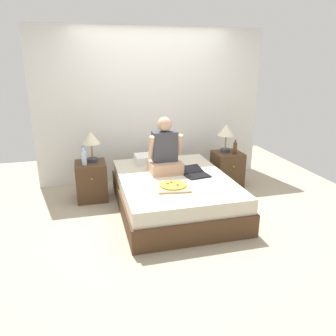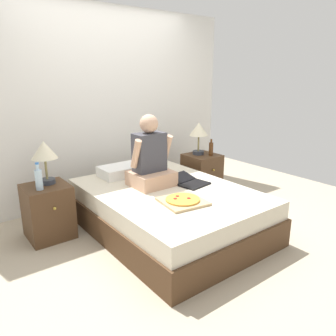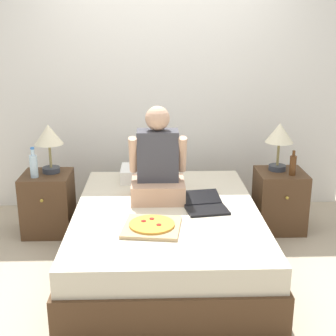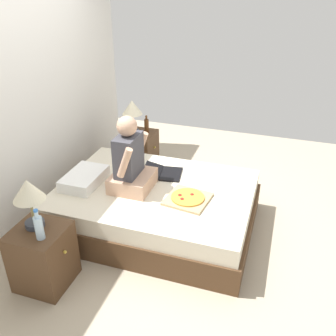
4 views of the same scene
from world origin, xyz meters
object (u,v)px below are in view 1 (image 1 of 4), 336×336
object	(u,v)px
lamp_on_left_nightstand	(91,140)
person_seated	(165,152)
water_bottle	(84,157)
beer_bottle	(235,148)
pizza_box	(173,186)
nightstand_right	(227,169)
lamp_on_right_nightstand	(226,132)
laptop	(195,173)
bed	(174,193)
nightstand_left	(92,181)

from	to	relation	value
lamp_on_left_nightstand	person_seated	xyz separation A→B (m)	(0.98, -0.45, -0.13)
water_bottle	beer_bottle	distance (m)	2.33
pizza_box	nightstand_right	bearing A→B (deg)	40.31
person_seated	pizza_box	size ratio (longest dim) A/B	1.73
lamp_on_right_nightstand	laptop	bearing A→B (deg)	-137.33
bed	water_bottle	distance (m)	1.37
person_seated	nightstand_right	bearing A→B (deg)	19.24
beer_bottle	person_seated	bearing A→B (deg)	-166.10
pizza_box	water_bottle	bearing A→B (deg)	138.39
water_bottle	nightstand_left	bearing A→B (deg)	48.35
bed	nightstand_right	distance (m)	1.26
person_seated	beer_bottle	bearing A→B (deg)	13.90
nightstand_left	water_bottle	size ratio (longest dim) A/B	2.06
water_bottle	lamp_on_right_nightstand	size ratio (longest dim) A/B	0.61
water_bottle	pizza_box	xyz separation A→B (m)	(1.05, -0.93, -0.19)
lamp_on_right_nightstand	beer_bottle	bearing A→B (deg)	-56.31
nightstand_left	pizza_box	bearing A→B (deg)	-46.50
nightstand_right	person_seated	distance (m)	1.31
pizza_box	lamp_on_left_nightstand	bearing A→B (deg)	130.94
water_bottle	nightstand_right	distance (m)	2.29
nightstand_left	person_seated	size ratio (longest dim) A/B	0.73
person_seated	lamp_on_right_nightstand	bearing A→B (deg)	21.95
water_bottle	laptop	world-z (taller)	water_bottle
bed	lamp_on_right_nightstand	distance (m)	1.43
person_seated	laptop	bearing A→B (deg)	-32.82
bed	lamp_on_right_nightstand	bearing A→B (deg)	33.14
lamp_on_left_nightstand	lamp_on_right_nightstand	xyz separation A→B (m)	(2.11, 0.00, 0.00)
bed	pizza_box	world-z (taller)	pizza_box
nightstand_left	water_bottle	bearing A→B (deg)	-131.65
nightstand_right	pizza_box	world-z (taller)	nightstand_right
water_bottle	beer_bottle	size ratio (longest dim) A/B	1.20
pizza_box	lamp_on_right_nightstand	bearing A→B (deg)	42.38
bed	lamp_on_left_nightstand	size ratio (longest dim) A/B	4.53
lamp_on_left_nightstand	nightstand_right	size ratio (longest dim) A/B	0.79
nightstand_right	beer_bottle	distance (m)	0.40
beer_bottle	pizza_box	xyz separation A→B (m)	(-1.28, -0.92, -0.17)
laptop	water_bottle	bearing A→B (deg)	159.43
nightstand_left	beer_bottle	distance (m)	2.28
lamp_on_left_nightstand	pizza_box	distance (m)	1.48
bed	beer_bottle	world-z (taller)	beer_bottle
lamp_on_left_nightstand	pizza_box	size ratio (longest dim) A/B	1.00
nightstand_right	person_seated	size ratio (longest dim) A/B	0.73
water_bottle	bed	bearing A→B (deg)	-25.25
nightstand_left	laptop	size ratio (longest dim) A/B	1.24
lamp_on_right_nightstand	person_seated	size ratio (longest dim) A/B	0.58
beer_bottle	pizza_box	size ratio (longest dim) A/B	0.51
water_bottle	person_seated	distance (m)	1.15
nightstand_right	person_seated	bearing A→B (deg)	-160.76
nightstand_left	person_seated	distance (m)	1.20
beer_bottle	pizza_box	distance (m)	1.58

